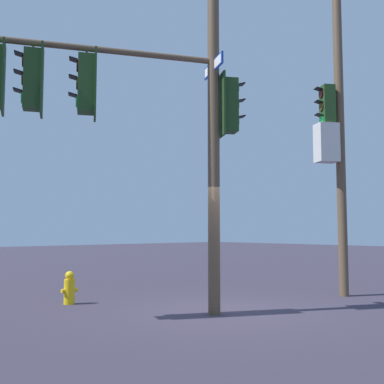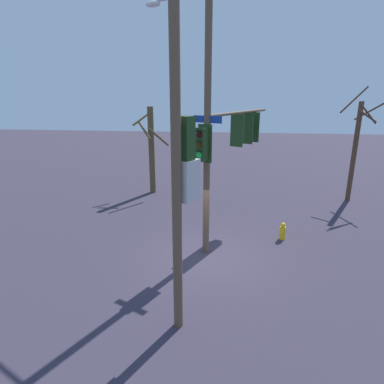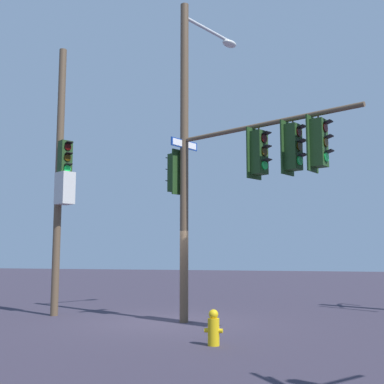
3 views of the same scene
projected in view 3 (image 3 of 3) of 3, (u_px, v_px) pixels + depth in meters
ground_plane at (169, 323)px, 13.22m from camera, size 80.00×80.00×0.00m
main_signal_pole_assembly at (223, 147)px, 13.06m from camera, size 5.35×4.72×9.21m
secondary_pole_assembly at (61, 178)px, 15.10m from camera, size 0.78×0.64×8.44m
fire_hydrant at (214, 328)px, 9.97m from camera, size 0.38×0.24×0.73m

